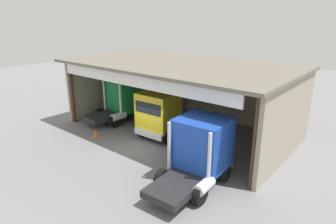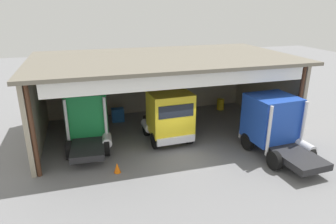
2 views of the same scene
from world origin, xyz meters
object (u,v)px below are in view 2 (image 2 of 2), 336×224
at_px(truck_green_center_left_bay, 88,118).
at_px(tool_cart, 118,115).
at_px(truck_blue_center_right_bay, 274,124).
at_px(traffic_cone, 117,168).
at_px(oil_drum, 220,104).
at_px(truck_yellow_left_bay, 168,116).

bearing_deg(truck_green_center_left_bay, tool_cart, 62.14).
xyz_separation_m(truck_blue_center_right_bay, traffic_cone, (-9.08, 0.25, -1.49)).
bearing_deg(traffic_cone, truck_blue_center_right_bay, -1.57).
xyz_separation_m(truck_green_center_left_bay, tool_cart, (2.22, 3.57, -1.29)).
relative_size(truck_blue_center_right_bay, oil_drum, 5.97).
bearing_deg(truck_green_center_left_bay, truck_yellow_left_bay, -6.27).
height_order(oil_drum, tool_cart, tool_cart).
height_order(truck_green_center_left_bay, oil_drum, truck_green_center_left_bay).
xyz_separation_m(truck_yellow_left_bay, truck_blue_center_right_bay, (5.43, -3.17, 0.04)).
relative_size(truck_green_center_left_bay, tool_cart, 5.07).
relative_size(oil_drum, traffic_cone, 1.59).
height_order(truck_yellow_left_bay, tool_cart, truck_yellow_left_bay).
relative_size(truck_yellow_left_bay, traffic_cone, 7.80).
bearing_deg(truck_green_center_left_bay, traffic_cone, -68.26).
relative_size(truck_yellow_left_bay, truck_blue_center_right_bay, 0.82).
bearing_deg(traffic_cone, oil_drum, 38.73).
bearing_deg(truck_blue_center_right_bay, truck_yellow_left_bay, 146.55).
bearing_deg(truck_yellow_left_bay, traffic_cone, 36.17).
xyz_separation_m(truck_yellow_left_bay, tool_cart, (-2.64, 4.45, -1.23)).
bearing_deg(truck_yellow_left_bay, oil_drum, -143.74).
distance_m(truck_green_center_left_bay, truck_blue_center_right_bay, 11.06).
bearing_deg(truck_yellow_left_bay, truck_green_center_left_bay, -12.80).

